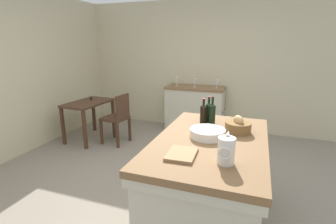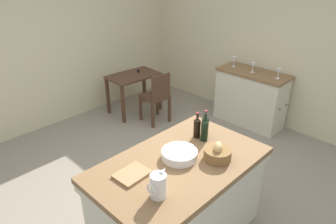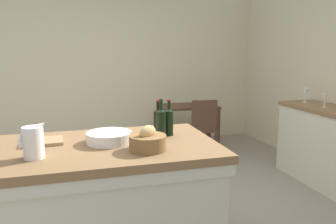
% 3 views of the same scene
% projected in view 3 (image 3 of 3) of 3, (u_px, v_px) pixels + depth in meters
% --- Properties ---
extents(ground_plane, '(6.76, 6.76, 0.00)m').
position_uv_depth(ground_plane, '(142.00, 211.00, 3.28)').
color(ground_plane, gray).
extents(wall_back, '(5.32, 0.12, 2.60)m').
position_uv_depth(wall_back, '(110.00, 68.00, 5.50)').
color(wall_back, beige).
rests_on(wall_back, ground).
extents(island_table, '(1.65, 1.01, 0.91)m').
position_uv_depth(island_table, '(106.00, 198.00, 2.48)').
color(island_table, brown).
rests_on(island_table, ground).
extents(side_cabinet, '(0.52, 1.18, 0.93)m').
position_uv_depth(side_cabinet, '(323.00, 145.00, 3.95)').
color(side_cabinet, brown).
rests_on(side_cabinet, ground).
extents(writing_desk, '(0.94, 0.62, 0.77)m').
position_uv_depth(writing_desk, '(189.00, 112.00, 5.28)').
color(writing_desk, '#472D1E').
rests_on(writing_desk, ground).
extents(wooden_chair, '(0.45, 0.45, 0.91)m').
position_uv_depth(wooden_chair, '(202.00, 127.00, 4.72)').
color(wooden_chair, '#472D1E').
rests_on(wooden_chair, ground).
extents(pitcher, '(0.17, 0.13, 0.25)m').
position_uv_depth(pitcher, '(33.00, 142.00, 2.08)').
color(pitcher, silver).
rests_on(pitcher, island_table).
extents(wash_bowl, '(0.34, 0.34, 0.08)m').
position_uv_depth(wash_bowl, '(109.00, 137.00, 2.44)').
color(wash_bowl, silver).
rests_on(wash_bowl, island_table).
extents(bread_basket, '(0.26, 0.26, 0.18)m').
position_uv_depth(bread_basket, '(148.00, 141.00, 2.25)').
color(bread_basket, brown).
rests_on(bread_basket, island_table).
extents(cutting_board, '(0.30, 0.24, 0.02)m').
position_uv_depth(cutting_board, '(43.00, 142.00, 2.43)').
color(cutting_board, '#99754C').
rests_on(cutting_board, island_table).
extents(wine_bottle_dark, '(0.07, 0.07, 0.29)m').
position_uv_depth(wine_bottle_dark, '(169.00, 121.00, 2.64)').
color(wine_bottle_dark, black).
rests_on(wine_bottle_dark, island_table).
extents(wine_bottle_amber, '(0.07, 0.07, 0.29)m').
position_uv_depth(wine_bottle_amber, '(158.00, 121.00, 2.66)').
color(wine_bottle_amber, black).
rests_on(wine_bottle_amber, island_table).
extents(wine_bottle_green, '(0.07, 0.07, 0.31)m').
position_uv_depth(wine_bottle_green, '(161.00, 122.00, 2.57)').
color(wine_bottle_green, black).
rests_on(wine_bottle_green, island_table).
extents(wine_glass_left, '(0.07, 0.07, 0.16)m').
position_uv_depth(wine_glass_left, '(325.00, 98.00, 3.84)').
color(wine_glass_left, white).
rests_on(wine_glass_left, side_cabinet).
extents(wine_glass_middle, '(0.07, 0.07, 0.18)m').
position_uv_depth(wine_glass_middle, '(306.00, 93.00, 4.21)').
color(wine_glass_middle, white).
rests_on(wine_glass_middle, side_cabinet).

